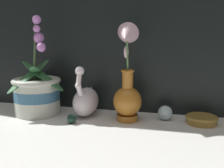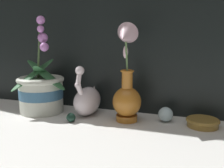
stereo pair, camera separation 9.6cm
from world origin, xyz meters
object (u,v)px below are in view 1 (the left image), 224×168
(blue_vase, at_px, (127,88))
(glass_sphere, at_px, (165,113))
(orchid_potted_plant, at_px, (37,92))
(swan_figurine, at_px, (86,100))
(amber_dish, at_px, (202,119))

(blue_vase, height_order, glass_sphere, blue_vase)
(orchid_potted_plant, distance_m, swan_figurine, 0.20)
(amber_dish, bearing_deg, glass_sphere, 174.92)
(swan_figurine, bearing_deg, blue_vase, -9.40)
(orchid_potted_plant, relative_size, blue_vase, 1.09)
(glass_sphere, relative_size, amber_dish, 0.48)
(swan_figurine, relative_size, glass_sphere, 3.71)
(orchid_potted_plant, bearing_deg, amber_dish, 2.80)
(blue_vase, bearing_deg, orchid_potted_plant, 179.60)
(blue_vase, distance_m, glass_sphere, 0.17)
(glass_sphere, height_order, amber_dish, glass_sphere)
(orchid_potted_plant, height_order, glass_sphere, orchid_potted_plant)
(amber_dish, bearing_deg, swan_figurine, -179.28)
(blue_vase, xyz_separation_m, amber_dish, (0.26, 0.03, -0.11))
(blue_vase, bearing_deg, swan_figurine, 170.60)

